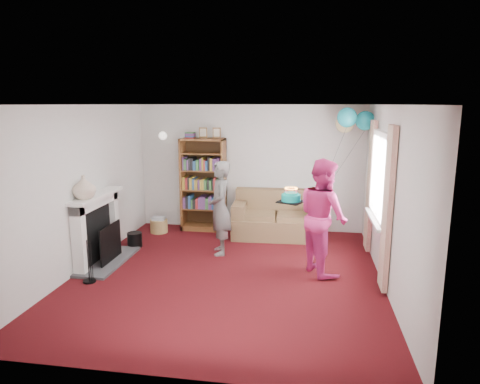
% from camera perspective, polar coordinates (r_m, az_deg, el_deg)
% --- Properties ---
extents(ground, '(5.00, 5.00, 0.00)m').
position_cam_1_polar(ground, '(6.53, -1.74, -10.96)').
color(ground, '#33070F').
rests_on(ground, ground).
extents(wall_back, '(4.50, 0.02, 2.50)m').
position_cam_1_polar(wall_back, '(8.59, 1.34, 3.24)').
color(wall_back, silver).
rests_on(wall_back, ground).
extents(wall_left, '(0.02, 5.00, 2.50)m').
position_cam_1_polar(wall_left, '(6.94, -20.47, 0.46)').
color(wall_left, silver).
rests_on(wall_left, ground).
extents(wall_right, '(0.02, 5.00, 2.50)m').
position_cam_1_polar(wall_right, '(6.15, 19.35, -0.82)').
color(wall_right, silver).
rests_on(wall_right, ground).
extents(ceiling, '(4.50, 5.00, 0.01)m').
position_cam_1_polar(ceiling, '(6.02, -1.89, 11.62)').
color(ceiling, white).
rests_on(ceiling, wall_back).
extents(fireplace, '(0.55, 1.80, 1.12)m').
position_cam_1_polar(fireplace, '(7.19, -18.11, -5.06)').
color(fireplace, '#3F3F42').
rests_on(fireplace, ground).
extents(window_bay, '(0.14, 2.02, 2.20)m').
position_cam_1_polar(window_bay, '(6.73, 17.98, -0.11)').
color(window_bay, white).
rests_on(window_bay, ground).
extents(wall_sconce, '(0.16, 0.23, 0.16)m').
position_cam_1_polar(wall_sconce, '(8.79, -10.24, 7.38)').
color(wall_sconce, gold).
rests_on(wall_sconce, ground).
extents(bookcase, '(0.88, 0.42, 2.06)m').
position_cam_1_polar(bookcase, '(8.62, -4.86, 0.92)').
color(bookcase, '#472B14').
rests_on(bookcase, ground).
extents(sofa, '(1.65, 0.87, 0.87)m').
position_cam_1_polar(sofa, '(8.29, 4.91, -3.61)').
color(sofa, brown).
rests_on(sofa, ground).
extents(wicker_basket, '(0.34, 0.34, 0.32)m').
position_cam_1_polar(wicker_basket, '(8.67, -10.76, -4.39)').
color(wicker_basket, olive).
rests_on(wicker_basket, ground).
extents(person_striped, '(0.52, 0.66, 1.59)m').
position_cam_1_polar(person_striped, '(7.19, -2.68, -2.16)').
color(person_striped, black).
rests_on(person_striped, ground).
extents(person_magenta, '(0.98, 1.05, 1.74)m').
position_cam_1_polar(person_magenta, '(6.49, 10.99, -3.20)').
color(person_magenta, '#C6276E').
rests_on(person_magenta, ground).
extents(birthday_cake, '(0.35, 0.35, 0.22)m').
position_cam_1_polar(birthday_cake, '(6.51, 6.81, -0.77)').
color(birthday_cake, black).
rests_on(birthday_cake, ground).
extents(balloons, '(1.01, 0.72, 1.79)m').
position_cam_1_polar(balloons, '(7.91, 14.76, 9.19)').
color(balloons, '#3F3F3F').
rests_on(balloons, ground).
extents(mantel_vase, '(0.37, 0.37, 0.35)m').
position_cam_1_polar(mantel_vase, '(6.73, -20.08, 0.61)').
color(mantel_vase, beige).
rests_on(mantel_vase, fireplace).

